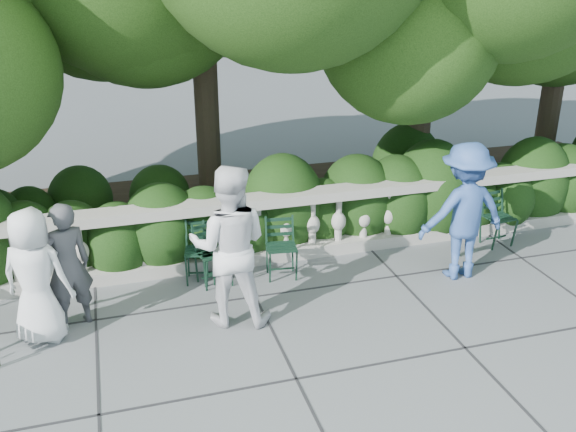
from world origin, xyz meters
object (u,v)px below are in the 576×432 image
object	(u,v)px
chair_f	(502,248)
chair_e	(283,281)
chair_c	(219,287)
chair_b	(201,286)
person_woman_grey	(67,266)
chair_d	(219,286)
person_casual_man	(230,246)
person_older_blue	(464,211)
person_businessman	(35,276)

from	to	relation	value
chair_f	chair_e	bearing A→B (deg)	175.15
chair_c	chair_e	world-z (taller)	same
chair_b	person_woman_grey	distance (m)	1.86
chair_d	person_casual_man	xyz separation A→B (m)	(0.00, -0.85, 0.98)
chair_b	chair_f	size ratio (longest dim) A/B	1.00
chair_b	chair_d	world-z (taller)	same
chair_e	chair_f	size ratio (longest dim) A/B	1.00
chair_c	person_woman_grey	world-z (taller)	person_woman_grey
chair_f	person_casual_man	bearing A→B (deg)	-175.35
chair_d	person_woman_grey	distance (m)	2.04
chair_e	person_older_blue	size ratio (longest dim) A/B	0.44
person_older_blue	chair_c	bearing A→B (deg)	-10.33
chair_b	person_older_blue	xyz separation A→B (m)	(3.46, -0.68, 0.94)
chair_c	person_casual_man	size ratio (longest dim) A/B	0.43
chair_c	chair_f	bearing A→B (deg)	-14.95
person_businessman	person_woman_grey	bearing A→B (deg)	-124.28
chair_b	person_businessman	bearing A→B (deg)	-147.22
chair_d	chair_f	xyz separation A→B (m)	(4.32, -0.03, 0.00)
chair_d	chair_e	size ratio (longest dim) A/B	1.00
chair_b	person_businessman	distance (m)	2.22
chair_c	chair_f	size ratio (longest dim) A/B	1.00
chair_b	person_older_blue	size ratio (longest dim) A/B	0.44
chair_d	person_casual_man	bearing A→B (deg)	-78.20
person_businessman	person_woman_grey	world-z (taller)	person_businessman
person_woman_grey	person_casual_man	xyz separation A→B (m)	(1.84, -0.42, 0.20)
chair_e	person_older_blue	xyz separation A→B (m)	(2.37, -0.48, 0.94)
chair_b	chair_c	distance (m)	0.25
person_businessman	chair_d	bearing A→B (deg)	-140.71
chair_b	chair_e	size ratio (longest dim) A/B	1.00
person_older_blue	person_woman_grey	bearing A→B (deg)	-2.29
chair_f	person_older_blue	world-z (taller)	person_older_blue
person_woman_grey	person_businessman	bearing A→B (deg)	11.96
chair_f	person_casual_man	xyz separation A→B (m)	(-4.32, -0.82, 0.98)
chair_f	person_businessman	size ratio (longest dim) A/B	0.52
chair_d	person_older_blue	distance (m)	3.42
person_businessman	person_older_blue	size ratio (longest dim) A/B	0.85
person_businessman	person_casual_man	xyz separation A→B (m)	(2.16, -0.21, 0.18)
person_businessman	person_woman_grey	xyz separation A→B (m)	(0.33, 0.21, -0.02)
person_casual_man	person_woman_grey	bearing A→B (deg)	4.34
person_businessman	person_woman_grey	distance (m)	0.39
chair_d	person_casual_man	size ratio (longest dim) A/B	0.43
chair_b	person_casual_man	size ratio (longest dim) A/B	0.43
person_woman_grey	chair_c	bearing A→B (deg)	171.34
person_woman_grey	chair_d	bearing A→B (deg)	172.17
chair_f	person_older_blue	size ratio (longest dim) A/B	0.44
person_casual_man	chair_d	bearing A→B (deg)	-72.60
chair_b	chair_e	distance (m)	1.11
chair_e	chair_d	bearing A→B (deg)	-179.49
person_woman_grey	person_casual_man	bearing A→B (deg)	146.01
chair_e	person_woman_grey	world-z (taller)	person_woman_grey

